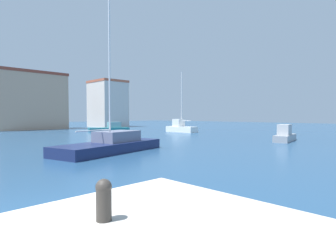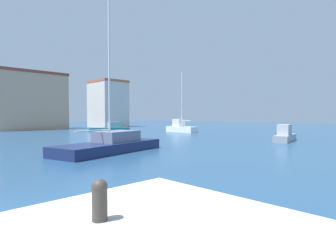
{
  "view_description": "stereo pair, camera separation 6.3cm",
  "coord_description": "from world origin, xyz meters",
  "px_view_note": "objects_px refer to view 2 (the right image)",
  "views": [
    {
      "loc": [
        -1.99,
        -5.98,
        2.55
      ],
      "look_at": [
        21.33,
        17.61,
        1.28
      ],
      "focal_mm": 29.19,
      "sensor_mm": 36.0,
      "label": 1
    },
    {
      "loc": [
        -1.95,
        -6.02,
        2.55
      ],
      "look_at": [
        21.33,
        17.61,
        1.28
      ],
      "focal_mm": 29.19,
      "sensor_mm": 36.0,
      "label": 2
    }
  ],
  "objects_px": {
    "motorboat_grey_outer_mooring": "(285,135)",
    "sailboat_white_near_pier": "(181,127)",
    "mooring_bollard": "(100,198)",
    "motorboat_teal_far_left": "(110,128)",
    "sailboat_navy_behind_lamppost": "(111,144)"
  },
  "relations": [
    {
      "from": "sailboat_navy_behind_lamppost",
      "to": "sailboat_white_near_pier",
      "type": "bearing_deg",
      "value": 30.71
    },
    {
      "from": "motorboat_grey_outer_mooring",
      "to": "sailboat_navy_behind_lamppost",
      "type": "distance_m",
      "value": 17.55
    },
    {
      "from": "mooring_bollard",
      "to": "motorboat_teal_far_left",
      "type": "relative_size",
      "value": 0.08
    },
    {
      "from": "mooring_bollard",
      "to": "motorboat_grey_outer_mooring",
      "type": "xyz_separation_m",
      "value": [
        25.4,
        7.88,
        -0.84
      ]
    },
    {
      "from": "mooring_bollard",
      "to": "sailboat_navy_behind_lamppost",
      "type": "xyz_separation_m",
      "value": [
        8.66,
        13.15,
        -0.89
      ]
    },
    {
      "from": "motorboat_teal_far_left",
      "to": "motorboat_grey_outer_mooring",
      "type": "relative_size",
      "value": 1.31
    },
    {
      "from": "motorboat_teal_far_left",
      "to": "motorboat_grey_outer_mooring",
      "type": "xyz_separation_m",
      "value": [
        2.55,
        -27.55,
        0.12
      ]
    },
    {
      "from": "mooring_bollard",
      "to": "motorboat_teal_far_left",
      "type": "xyz_separation_m",
      "value": [
        22.85,
        35.43,
        -0.96
      ]
    },
    {
      "from": "mooring_bollard",
      "to": "motorboat_grey_outer_mooring",
      "type": "bearing_deg",
      "value": 17.23
    },
    {
      "from": "motorboat_teal_far_left",
      "to": "sailboat_navy_behind_lamppost",
      "type": "relative_size",
      "value": 0.55
    },
    {
      "from": "mooring_bollard",
      "to": "motorboat_grey_outer_mooring",
      "type": "distance_m",
      "value": 26.6
    },
    {
      "from": "motorboat_grey_outer_mooring",
      "to": "sailboat_white_near_pier",
      "type": "bearing_deg",
      "value": 78.59
    },
    {
      "from": "sailboat_white_near_pier",
      "to": "motorboat_teal_far_left",
      "type": "height_order",
      "value": "sailboat_white_near_pier"
    },
    {
      "from": "mooring_bollard",
      "to": "sailboat_navy_behind_lamppost",
      "type": "relative_size",
      "value": 0.05
    },
    {
      "from": "mooring_bollard",
      "to": "sailboat_white_near_pier",
      "type": "bearing_deg",
      "value": 41.07
    }
  ]
}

